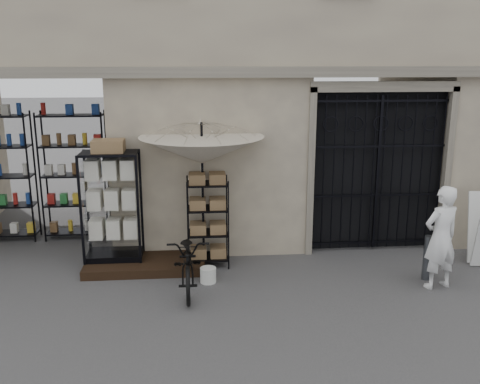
{
  "coord_description": "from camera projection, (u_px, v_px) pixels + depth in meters",
  "views": [
    {
      "loc": [
        -1.52,
        -7.03,
        3.53
      ],
      "look_at": [
        -0.8,
        1.4,
        1.35
      ],
      "focal_mm": 40.0,
      "sensor_mm": 36.0,
      "label": 1
    }
  ],
  "objects": [
    {
      "name": "ground",
      "position": [
        303.0,
        304.0,
        7.79
      ],
      "size": [
        80.0,
        80.0,
        0.0
      ],
      "primitive_type": "plane",
      "color": "#262629",
      "rests_on": "ground"
    },
    {
      "name": "main_building",
      "position": [
        269.0,
        4.0,
        10.52
      ],
      "size": [
        14.0,
        4.0,
        9.0
      ],
      "primitive_type": "cube",
      "color": "tan",
      "rests_on": "ground"
    },
    {
      "name": "shop_recess",
      "position": [
        32.0,
        169.0,
        9.74
      ],
      "size": [
        3.0,
        1.7,
        3.0
      ],
      "primitive_type": "cube",
      "color": "black",
      "rests_on": "ground"
    },
    {
      "name": "shop_shelving",
      "position": [
        38.0,
        177.0,
        10.28
      ],
      "size": [
        2.7,
        0.5,
        2.5
      ],
      "primitive_type": "cube",
      "color": "black",
      "rests_on": "ground"
    },
    {
      "name": "iron_gate",
      "position": [
        375.0,
        169.0,
        9.75
      ],
      "size": [
        2.5,
        0.21,
        3.0
      ],
      "color": "black",
      "rests_on": "ground"
    },
    {
      "name": "step_platform",
      "position": [
        145.0,
        264.0,
        9.06
      ],
      "size": [
        2.0,
        0.9,
        0.15
      ],
      "primitive_type": "cube",
      "color": "black",
      "rests_on": "ground"
    },
    {
      "name": "display_cabinet",
      "position": [
        113.0,
        212.0,
        8.96
      ],
      "size": [
        1.04,
        0.81,
        1.99
      ],
      "rotation": [
        0.0,
        0.0,
        0.3
      ],
      "color": "black",
      "rests_on": "step_platform"
    },
    {
      "name": "wire_rack",
      "position": [
        208.0,
        223.0,
        9.08
      ],
      "size": [
        0.75,
        0.59,
        1.54
      ],
      "rotation": [
        0.0,
        0.0,
        0.18
      ],
      "color": "black",
      "rests_on": "ground"
    },
    {
      "name": "market_umbrella",
      "position": [
        202.0,
        143.0,
        8.81
      ],
      "size": [
        2.38,
        2.4,
        2.95
      ],
      "rotation": [
        0.0,
        0.0,
        0.41
      ],
      "color": "black",
      "rests_on": "ground"
    },
    {
      "name": "white_bucket",
      "position": [
        208.0,
        275.0,
        8.51
      ],
      "size": [
        0.32,
        0.32,
        0.24
      ],
      "primitive_type": "cylinder",
      "rotation": [
        0.0,
        0.0,
        0.3
      ],
      "color": "silver",
      "rests_on": "ground"
    },
    {
      "name": "bicycle",
      "position": [
        189.0,
        288.0,
        8.33
      ],
      "size": [
        0.62,
        0.93,
        1.74
      ],
      "primitive_type": "imported",
      "rotation": [
        0.0,
        0.0,
        0.02
      ],
      "color": "black",
      "rests_on": "ground"
    },
    {
      "name": "steel_bollard",
      "position": [
        427.0,
        258.0,
        8.56
      ],
      "size": [
        0.15,
        0.15,
        0.74
      ],
      "primitive_type": "cylinder",
      "rotation": [
        0.0,
        0.0,
        -0.15
      ],
      "color": "#4A4E53",
      "rests_on": "ground"
    },
    {
      "name": "shopkeeper",
      "position": [
        436.0,
        287.0,
        8.37
      ],
      "size": [
        1.02,
        1.73,
        0.39
      ],
      "primitive_type": "imported",
      "rotation": [
        0.0,
        0.0,
        3.42
      ],
      "color": "white",
      "rests_on": "ground"
    }
  ]
}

